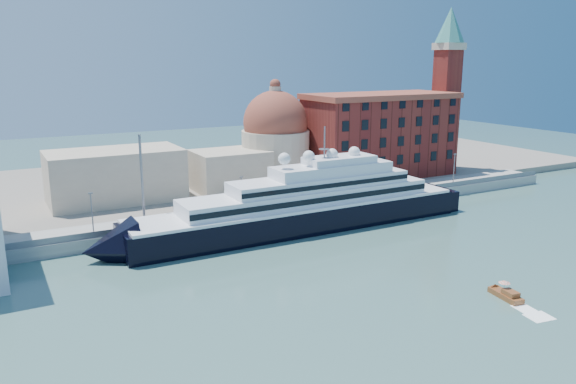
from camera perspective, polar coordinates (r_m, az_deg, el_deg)
ground at (r=93.21m, az=3.19°, el=-8.32°), size 400.00×400.00×0.00m
quay at (r=121.47m, az=-5.27°, el=-2.54°), size 180.00×10.00×2.50m
land at (r=158.95m, az=-11.17°, el=0.97°), size 260.00×72.00×2.00m
quay_fence at (r=117.00m, az=-4.41°, el=-2.20°), size 180.00×0.10×1.20m
superyacht at (r=114.24m, az=0.29°, el=-1.95°), size 82.41×11.42×24.63m
water_taxi at (r=89.88m, az=21.31°, el=-9.66°), size 2.75×5.95×2.72m
warehouse at (r=160.49m, az=9.33°, el=5.80°), size 43.00×19.00×23.25m
campanile at (r=175.05m, az=15.86°, el=11.01°), size 8.40×8.40×47.00m
church at (r=143.17m, az=-6.79°, el=3.81°), size 66.00×18.00×25.50m
lamp_posts at (r=113.52m, az=-10.89°, el=0.62°), size 120.80×2.40×18.00m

